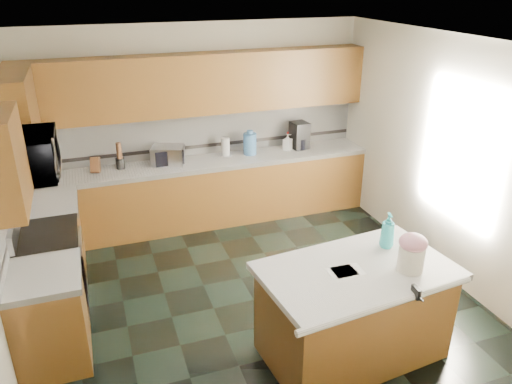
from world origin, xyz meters
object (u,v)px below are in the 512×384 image
soap_bottle_island (388,230)px  coffee_maker (299,135)px  island_top (357,271)px  island_base (353,314)px  treat_jar (411,258)px  toaster_oven (168,155)px  knife_block (95,165)px

soap_bottle_island → coffee_maker: (0.39, 2.90, 0.02)m
island_top → island_base: bearing=0.0°
treat_jar → toaster_oven: toaster_oven is taller
soap_bottle_island → treat_jar: bearing=-77.9°
soap_bottle_island → island_base: bearing=-135.3°
island_base → coffee_maker: (0.83, 3.14, 0.68)m
treat_jar → knife_block: bearing=112.0°
island_top → coffee_maker: size_ratio=4.35×
coffee_maker → island_top: bearing=-111.0°
knife_block → coffee_maker: 2.85m
knife_block → soap_bottle_island: bearing=-32.8°
soap_bottle_island → coffee_maker: size_ratio=0.89×
soap_bottle_island → toaster_oven: (-1.53, 2.87, -0.05)m
knife_block → coffee_maker: coffee_maker is taller
knife_block → treat_jar: bearing=-36.8°
soap_bottle_island → island_top: bearing=-135.3°
island_base → soap_bottle_island: size_ratio=4.57×
soap_bottle_island → coffee_maker: 2.93m
island_base → island_top: bearing=0.0°
island_top → treat_jar: bearing=-28.0°
soap_bottle_island → toaster_oven: 3.25m
island_base → soap_bottle_island: (0.44, 0.24, 0.66)m
island_top → knife_block: bearing=117.3°
island_top → soap_bottle_island: bearing=23.1°
toaster_oven → coffee_maker: bearing=21.1°
island_base → soap_bottle_island: soap_bottle_island is taller
knife_block → coffee_maker: size_ratio=0.52×
treat_jar → coffee_maker: size_ratio=0.60×
soap_bottle_island → knife_block: (-2.46, 2.87, -0.07)m
island_base → soap_bottle_island: 0.83m
treat_jar → soap_bottle_island: bearing=71.6°
island_base → island_top: 0.46m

